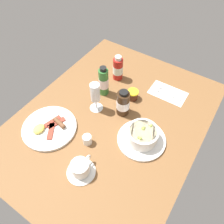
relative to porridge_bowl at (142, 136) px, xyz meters
The scene contains 11 objects.
ground_plane 19.13cm from the porridge_bowl, 81.41° to the left, with size 110.00×84.00×3.00cm, color brown.
porridge_bowl is the anchor object (origin of this frame).
cutlery_setting 34.47cm from the porridge_bowl, ahead, with size 11.94×19.63×0.90cm.
coffee_cup 30.13cm from the porridge_bowl, 153.51° to the left, with size 12.56×12.02×6.98cm.
creamer_jug 24.56cm from the porridge_bowl, 125.84° to the left, with size 4.05×4.87×5.25cm.
wine_glass 29.59cm from the porridge_bowl, 81.08° to the left, with size 6.74×6.74×16.36cm.
jam_jar 26.28cm from the porridge_bowl, 38.79° to the left, with size 5.76×5.76×5.09cm.
sauce_bottle_brown 18.78cm from the porridge_bowl, 59.10° to the left, with size 6.42×6.42×14.57cm.
sauce_bottle_red 43.34cm from the porridge_bowl, 46.80° to the left, with size 5.58×5.58×14.87cm.
sauce_bottle_green 35.29cm from the porridge_bowl, 63.66° to the left, with size 5.18×5.18×17.36cm.
breakfast_plate 43.62cm from the porridge_bowl, 114.74° to the left, with size 25.62×25.62×3.70cm.
Camera 1 is at (-54.11, -35.91, 86.12)cm, focal length 35.16 mm.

